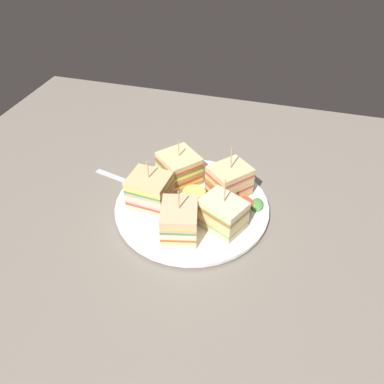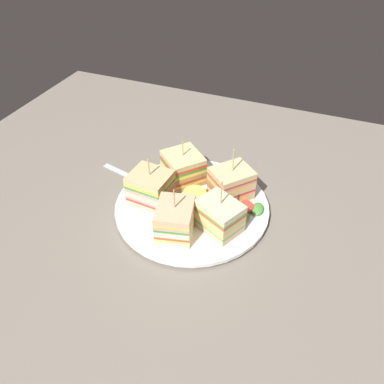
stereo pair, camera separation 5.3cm
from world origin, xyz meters
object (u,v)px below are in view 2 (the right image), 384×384
object	(u,v)px
sandwich_wedge_3	(151,188)
spoon	(144,182)
sandwich_wedge_1	(231,183)
sandwich_wedge_0	(219,216)
plate	(192,206)
sandwich_wedge_2	(183,168)
chip_pile	(197,197)
sandwich_wedge_4	(172,219)

from	to	relation	value
sandwich_wedge_3	spoon	size ratio (longest dim) A/B	0.63
spoon	sandwich_wedge_1	bearing A→B (deg)	17.75
sandwich_wedge_0	sandwich_wedge_3	xyz separation A→B (cm)	(14.21, -2.31, 0.13)
plate	sandwich_wedge_2	bearing A→B (deg)	-55.28
sandwich_wedge_3	spoon	xyz separation A→B (cm)	(4.55, -5.30, -4.02)
sandwich_wedge_0	chip_pile	size ratio (longest dim) A/B	1.41
sandwich_wedge_1	plate	bearing A→B (deg)	-8.30
plate	spoon	size ratio (longest dim) A/B	1.93
plate	sandwich_wedge_0	size ratio (longest dim) A/B	2.74
sandwich_wedge_0	sandwich_wedge_3	distance (cm)	14.39
plate	spoon	xyz separation A→B (cm)	(12.12, -3.64, -0.46)
sandwich_wedge_1	chip_pile	size ratio (longest dim) A/B	1.43
sandwich_wedge_1	sandwich_wedge_2	world-z (taller)	sandwich_wedge_1
sandwich_wedge_4	chip_pile	size ratio (longest dim) A/B	1.29
plate	spoon	bearing A→B (deg)	-16.73
plate	sandwich_wedge_0	distance (cm)	8.46
sandwich_wedge_0	spoon	world-z (taller)	sandwich_wedge_0
sandwich_wedge_0	sandwich_wedge_1	xyz separation A→B (cm)	(0.74, -8.99, 0.14)
sandwich_wedge_3	sandwich_wedge_4	size ratio (longest dim) A/B	0.99
plate	sandwich_wedge_1	xyz separation A→B (cm)	(-5.90, -5.01, 3.57)
chip_pile	spoon	bearing A→B (deg)	-11.18
spoon	sandwich_wedge_0	bearing A→B (deg)	-8.69
sandwich_wedge_2	sandwich_wedge_4	size ratio (longest dim) A/B	1.03
sandwich_wedge_1	chip_pile	xyz separation A→B (cm)	(5.33, 3.88, -1.85)
sandwich_wedge_1	spoon	distance (cm)	18.52
sandwich_wedge_1	spoon	bearing A→B (deg)	-44.29
sandwich_wedge_1	sandwich_wedge_3	world-z (taller)	sandwich_wedge_1
sandwich_wedge_2	spoon	bearing A→B (deg)	-119.27
sandwich_wedge_0	sandwich_wedge_1	world-z (taller)	sandwich_wedge_1
plate	chip_pile	xyz separation A→B (cm)	(-0.58, -1.14, 1.72)
spoon	sandwich_wedge_3	bearing A→B (deg)	-35.94
plate	sandwich_wedge_1	distance (cm)	8.53
sandwich_wedge_1	chip_pile	distance (cm)	6.84
chip_pile	spoon	xyz separation A→B (cm)	(12.70, -2.51, -2.18)
sandwich_wedge_0	sandwich_wedge_3	bearing A→B (deg)	17.17
sandwich_wedge_4	spoon	bearing A→B (deg)	32.12
sandwich_wedge_0	sandwich_wedge_1	size ratio (longest dim) A/B	0.99
sandwich_wedge_4	sandwich_wedge_0	bearing A→B (deg)	-75.79
sandwich_wedge_3	spoon	world-z (taller)	sandwich_wedge_3
spoon	sandwich_wedge_4	bearing A→B (deg)	-31.00
sandwich_wedge_1	sandwich_wedge_2	xyz separation A→B (cm)	(10.32, -1.36, -0.08)
plate	sandwich_wedge_3	world-z (taller)	sandwich_wedge_3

